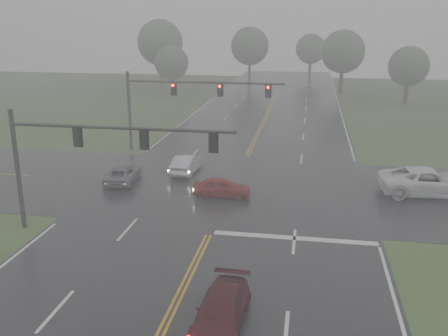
% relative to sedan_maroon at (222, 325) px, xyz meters
% --- Properties ---
extents(main_road, '(18.00, 160.00, 0.02)m').
position_rel_sedan_maroon_xyz_m(main_road, '(-2.09, 13.79, 0.00)').
color(main_road, black).
rests_on(main_road, ground).
extents(cross_street, '(120.00, 14.00, 0.02)m').
position_rel_sedan_maroon_xyz_m(cross_street, '(-2.09, 15.79, 0.00)').
color(cross_street, black).
rests_on(cross_street, ground).
extents(stop_bar, '(8.50, 0.50, 0.01)m').
position_rel_sedan_maroon_xyz_m(stop_bar, '(2.41, 8.19, 0.00)').
color(stop_bar, silver).
rests_on(stop_bar, ground).
extents(sedan_maroon, '(1.93, 4.36, 1.24)m').
position_rel_sedan_maroon_xyz_m(sedan_maroon, '(0.00, 0.00, 0.00)').
color(sedan_maroon, '#390A10').
rests_on(sedan_maroon, ground).
extents(sedan_red, '(3.72, 1.58, 1.25)m').
position_rel_sedan_maroon_xyz_m(sedan_red, '(-2.42, 13.80, 0.00)').
color(sedan_red, maroon).
rests_on(sedan_red, ground).
extents(sedan_silver, '(1.64, 4.21, 1.37)m').
position_rel_sedan_maroon_xyz_m(sedan_silver, '(-5.93, 18.54, 0.00)').
color(sedan_silver, '#ADB0B5').
rests_on(sedan_silver, ground).
extents(car_grey, '(2.41, 4.41, 1.17)m').
position_rel_sedan_maroon_xyz_m(car_grey, '(-9.77, 15.57, 0.00)').
color(car_grey, '#525559').
rests_on(car_grey, ground).
extents(pickup_white, '(6.62, 3.58, 1.76)m').
position_rel_sedan_maroon_xyz_m(pickup_white, '(10.72, 16.48, 0.00)').
color(pickup_white, white).
rests_on(pickup_white, ground).
extents(signal_gantry_near, '(11.90, 0.29, 6.57)m').
position_rel_sedan_maroon_xyz_m(signal_gantry_near, '(-8.62, 7.15, 4.62)').
color(signal_gantry_near, black).
rests_on(signal_gantry_near, ground).
extents(signal_gantry_far, '(13.25, 0.34, 6.80)m').
position_rel_sedan_maroon_xyz_m(signal_gantry_far, '(-8.13, 24.21, 4.81)').
color(signal_gantry_far, black).
rests_on(signal_gantry_far, ground).
extents(tree_nw_a, '(4.98, 4.98, 7.32)m').
position_rel_sedan_maroon_xyz_m(tree_nw_a, '(-17.35, 55.81, 4.80)').
color(tree_nw_a, '#382C24').
rests_on(tree_nw_a, ground).
extents(tree_ne_a, '(6.46, 6.46, 9.48)m').
position_rel_sedan_maroon_xyz_m(tree_ne_a, '(7.40, 62.27, 6.24)').
color(tree_ne_a, '#382C24').
rests_on(tree_ne_a, ground).
extents(tree_n_mid, '(6.61, 6.61, 9.70)m').
position_rel_sedan_maroon_xyz_m(tree_n_mid, '(-7.93, 72.89, 6.39)').
color(tree_n_mid, '#382C24').
rests_on(tree_n_mid, ground).
extents(tree_e_near, '(5.22, 5.22, 7.67)m').
position_rel_sedan_maroon_xyz_m(tree_e_near, '(15.34, 53.12, 5.03)').
color(tree_e_near, '#382C24').
rests_on(tree_e_near, ground).
extents(tree_nw_b, '(7.46, 7.46, 10.96)m').
position_rel_sedan_maroon_xyz_m(tree_nw_b, '(-21.91, 65.53, 7.21)').
color(tree_nw_b, '#382C24').
rests_on(tree_nw_b, ground).
extents(tree_n_far, '(5.67, 5.67, 8.32)m').
position_rel_sedan_maroon_xyz_m(tree_n_far, '(2.58, 82.29, 5.47)').
color(tree_n_far, '#382C24').
rests_on(tree_n_far, ground).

